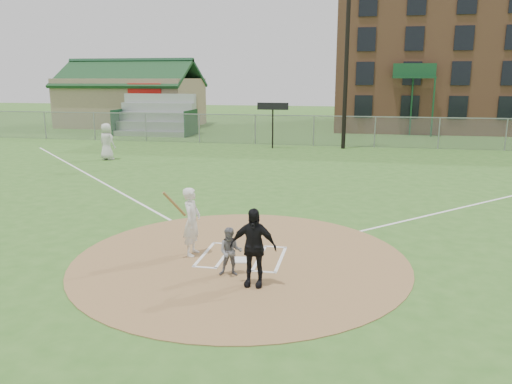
% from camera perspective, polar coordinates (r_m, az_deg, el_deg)
% --- Properties ---
extents(ground, '(140.00, 140.00, 0.00)m').
position_cam_1_polar(ground, '(12.71, -1.76, -7.72)').
color(ground, '#356322').
rests_on(ground, ground).
extents(dirt_circle, '(8.40, 8.40, 0.02)m').
position_cam_1_polar(dirt_circle, '(12.71, -1.76, -7.67)').
color(dirt_circle, '#997448').
rests_on(dirt_circle, ground).
extents(home_plate, '(0.49, 0.49, 0.03)m').
position_cam_1_polar(home_plate, '(12.58, -1.90, -7.77)').
color(home_plate, white).
rests_on(home_plate, dirt_circle).
extents(foul_line_third, '(17.04, 17.04, 0.01)m').
position_cam_1_polar(foul_line_third, '(24.09, -18.08, 1.59)').
color(foul_line_third, white).
rests_on(foul_line_third, ground).
extents(catcher, '(0.61, 0.51, 1.14)m').
position_cam_1_polar(catcher, '(11.52, -2.92, -6.83)').
color(catcher, slate).
rests_on(catcher, dirt_circle).
extents(umpire, '(1.03, 0.43, 1.75)m').
position_cam_1_polar(umpire, '(10.88, -0.33, -6.32)').
color(umpire, black).
rests_on(umpire, dirt_circle).
extents(ondeck_player, '(1.13, 0.90, 2.02)m').
position_cam_1_polar(ondeck_player, '(29.02, -16.68, 5.53)').
color(ondeck_player, silver).
rests_on(ondeck_player, ground).
extents(batters_boxes, '(2.08, 1.88, 0.01)m').
position_cam_1_polar(batters_boxes, '(12.84, -1.61, -7.38)').
color(batters_boxes, white).
rests_on(batters_boxes, dirt_circle).
extents(batter_at_plate, '(0.77, 0.95, 1.78)m').
position_cam_1_polar(batter_at_plate, '(12.82, -7.35, -3.36)').
color(batter_at_plate, silver).
rests_on(batter_at_plate, dirt_circle).
extents(outfield_fence, '(56.08, 0.08, 2.03)m').
position_cam_1_polar(outfield_fence, '(33.87, 6.61, 6.99)').
color(outfield_fence, slate).
rests_on(outfield_fence, ground).
extents(bleachers, '(6.08, 3.20, 3.20)m').
position_cam_1_polar(bleachers, '(41.02, -11.48, 8.65)').
color(bleachers, '#B7BABF').
rests_on(bleachers, ground).
extents(clubhouse, '(12.20, 8.71, 6.23)m').
position_cam_1_polar(clubhouse, '(49.19, -13.93, 10.14)').
color(clubhouse, tan).
rests_on(clubhouse, ground).
extents(brick_warehouse, '(30.00, 17.17, 15.00)m').
position_cam_1_polar(brick_warehouse, '(51.40, 27.15, 14.94)').
color(brick_warehouse, '#995E42').
rests_on(brick_warehouse, ground).
extents(light_pole, '(1.20, 0.30, 12.22)m').
position_cam_1_polar(light_pole, '(32.67, 10.38, 16.48)').
color(light_pole, black).
rests_on(light_pole, ground).
extents(scoreboard_sign, '(2.00, 0.10, 2.93)m').
position_cam_1_polar(scoreboard_sign, '(32.28, 1.93, 9.22)').
color(scoreboard_sign, black).
rests_on(scoreboard_sign, ground).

